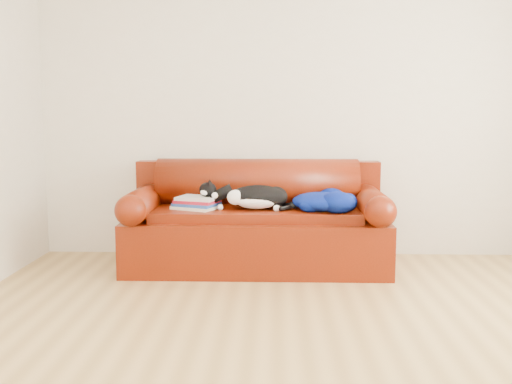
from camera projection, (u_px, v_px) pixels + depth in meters
ground at (305, 333)px, 3.45m from camera, size 4.50×4.50×0.00m
room_shell at (331, 38)px, 3.25m from camera, size 4.52×4.02×2.61m
sofa_base at (257, 239)px, 4.91m from camera, size 2.10×0.90×0.50m
sofa_back at (257, 198)px, 5.11m from camera, size 2.10×1.01×0.88m
book_stack at (197, 203)px, 4.80m from camera, size 0.41×0.38×0.10m
cat at (257, 198)px, 4.77m from camera, size 0.69×0.32×0.24m
blanket at (323, 201)px, 4.74m from camera, size 0.58×0.60×0.17m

